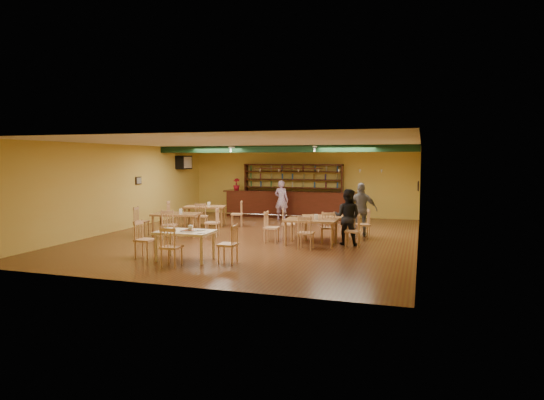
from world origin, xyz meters
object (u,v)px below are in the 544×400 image
(dining_table_d, at_px, (311,232))
(patron_right_a, at_px, (347,217))
(patron_bar, at_px, (281,200))
(near_table, at_px, (185,246))
(dining_table_a, at_px, (205,216))
(dining_table_c, at_px, (176,225))
(dining_table_b, at_px, (326,227))
(bar_counter, at_px, (289,204))

(dining_table_d, distance_m, patron_right_a, 1.15)
(patron_bar, height_order, patron_right_a, same)
(near_table, relative_size, patron_bar, 0.84)
(dining_table_a, distance_m, dining_table_c, 2.34)
(dining_table_b, xyz_separation_m, dining_table_c, (-4.72, -0.94, 0.01))
(near_table, bearing_deg, dining_table_d, 49.07)
(bar_counter, relative_size, patron_right_a, 3.50)
(near_table, height_order, patron_right_a, patron_right_a)
(near_table, bearing_deg, dining_table_c, 121.19)
(dining_table_a, bearing_deg, near_table, -84.65)
(near_table, bearing_deg, dining_table_a, 110.00)
(bar_counter, distance_m, dining_table_a, 4.12)
(patron_right_a, bearing_deg, dining_table_c, 8.95)
(dining_table_d, bearing_deg, dining_table_a, 150.12)
(dining_table_b, distance_m, patron_bar, 4.81)
(dining_table_c, bearing_deg, patron_right_a, -9.60)
(patron_bar, xyz_separation_m, patron_right_a, (3.44, -4.80, 0.00))
(patron_bar, distance_m, patron_right_a, 5.90)
(dining_table_b, bearing_deg, dining_table_a, 147.61)
(dining_table_c, bearing_deg, dining_table_d, -13.73)
(bar_counter, xyz_separation_m, dining_table_b, (2.56, -4.82, -0.21))
(patron_right_a, bearing_deg, dining_table_b, -37.54)
(bar_counter, xyz_separation_m, patron_bar, (-0.08, -0.83, 0.25))
(dining_table_a, bearing_deg, dining_table_b, -31.98)
(patron_bar, relative_size, patron_right_a, 1.00)
(dining_table_c, bearing_deg, bar_counter, 58.30)
(dining_table_d, bearing_deg, patron_bar, 114.22)
(dining_table_d, bearing_deg, near_table, -130.80)
(dining_table_a, bearing_deg, patron_bar, 33.83)
(dining_table_b, xyz_separation_m, patron_right_a, (0.80, -0.80, 0.46))
(dining_table_b, relative_size, dining_table_c, 0.97)
(dining_table_b, bearing_deg, dining_table_d, -116.14)
(dining_table_c, bearing_deg, dining_table_b, 0.21)
(dining_table_c, height_order, near_table, dining_table_c)
(bar_counter, relative_size, near_table, 4.18)
(patron_right_a, bearing_deg, dining_table_d, 26.87)
(dining_table_d, height_order, patron_bar, patron_bar)
(near_table, height_order, patron_bar, patron_bar)
(dining_table_a, relative_size, near_table, 1.10)
(patron_bar, bearing_deg, dining_table_d, 123.04)
(dining_table_d, xyz_separation_m, near_table, (-2.49, -3.00, -0.01))
(dining_table_b, relative_size, patron_bar, 0.88)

